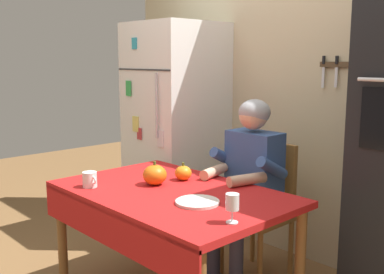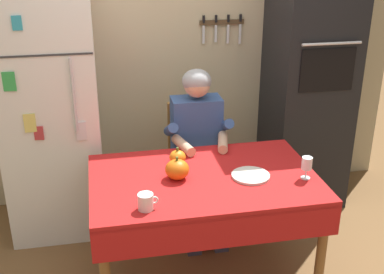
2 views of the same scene
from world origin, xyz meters
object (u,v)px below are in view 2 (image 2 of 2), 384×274
object	(u,v)px
chair_behind_person	(193,156)
serving_tray	(251,176)
wine_glass	(307,164)
pumpkin_medium	(178,157)
refrigerator	(52,115)
seated_person	(198,139)
wall_oven	(309,78)
dining_table	(205,190)
coffee_mug	(146,202)
pumpkin_large	(177,169)

from	to	relation	value
chair_behind_person	serving_tray	bearing A→B (deg)	-76.72
wine_glass	pumpkin_medium	xyz separation A→B (m)	(-0.74, 0.35, -0.05)
refrigerator	wine_glass	distance (m)	1.85
refrigerator	seated_person	size ratio (longest dim) A/B	1.45
wall_oven	dining_table	size ratio (longest dim) A/B	1.50
chair_behind_person	seated_person	bearing A→B (deg)	-90.00
dining_table	pumpkin_medium	distance (m)	0.29
coffee_mug	pumpkin_large	distance (m)	0.39
coffee_mug	serving_tray	world-z (taller)	coffee_mug
wall_oven	coffee_mug	bearing A→B (deg)	-139.89
wall_oven	chair_behind_person	bearing A→B (deg)	-172.32
wall_oven	coffee_mug	xyz separation A→B (m)	(-1.44, -1.21, -0.26)
wall_oven	pumpkin_large	size ratio (longest dim) A/B	14.31
refrigerator	coffee_mug	bearing A→B (deg)	-64.61
wall_oven	seated_person	bearing A→B (deg)	-161.70
wall_oven	chair_behind_person	xyz separation A→B (m)	(-0.96, -0.13, -0.54)
dining_table	coffee_mug	distance (m)	0.51
seated_person	wine_glass	bearing A→B (deg)	-54.38
chair_behind_person	coffee_mug	world-z (taller)	chair_behind_person
wine_glass	dining_table	bearing A→B (deg)	168.54
seated_person	coffee_mug	size ratio (longest dim) A/B	10.90
chair_behind_person	coffee_mug	distance (m)	1.22
refrigerator	seated_person	distance (m)	1.08
seated_person	coffee_mug	xyz separation A→B (m)	(-0.48, -0.90, 0.05)
wall_oven	wine_glass	world-z (taller)	wall_oven
pumpkin_large	wall_oven	bearing A→B (deg)	36.37
refrigerator	wall_oven	bearing A→B (deg)	1.13
chair_behind_person	pumpkin_medium	xyz separation A→B (m)	(-0.22, -0.56, 0.28)
refrigerator	pumpkin_medium	xyz separation A→B (m)	(0.82, -0.65, -0.11)
coffee_mug	pumpkin_medium	bearing A→B (deg)	63.25
chair_behind_person	pumpkin_medium	size ratio (longest dim) A/B	8.08
pumpkin_large	seated_person	bearing A→B (deg)	66.42
wine_glass	pumpkin_large	bearing A→B (deg)	169.00
seated_person	coffee_mug	bearing A→B (deg)	-118.07
wall_oven	coffee_mug	distance (m)	1.90
wall_oven	coffee_mug	size ratio (longest dim) A/B	18.39
seated_person	serving_tray	world-z (taller)	seated_person
refrigerator	coffee_mug	world-z (taller)	refrigerator
pumpkin_medium	serving_tray	size ratio (longest dim) A/B	0.49
refrigerator	seated_person	xyz separation A→B (m)	(1.04, -0.28, -0.16)
dining_table	wall_oven	bearing A→B (deg)	41.31
refrigerator	seated_person	bearing A→B (deg)	-15.10
coffee_mug	seated_person	bearing A→B (deg)	61.93
wine_glass	wall_oven	bearing A→B (deg)	67.00
chair_behind_person	wine_glass	xyz separation A→B (m)	(0.52, -0.92, 0.32)
pumpkin_medium	serving_tray	xyz separation A→B (m)	(0.41, -0.27, -0.04)
refrigerator	coffee_mug	distance (m)	1.31
seated_person	pumpkin_large	xyz separation A→B (m)	(-0.25, -0.58, 0.06)
seated_person	wall_oven	bearing A→B (deg)	18.30
seated_person	pumpkin_medium	xyz separation A→B (m)	(-0.22, -0.38, 0.05)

